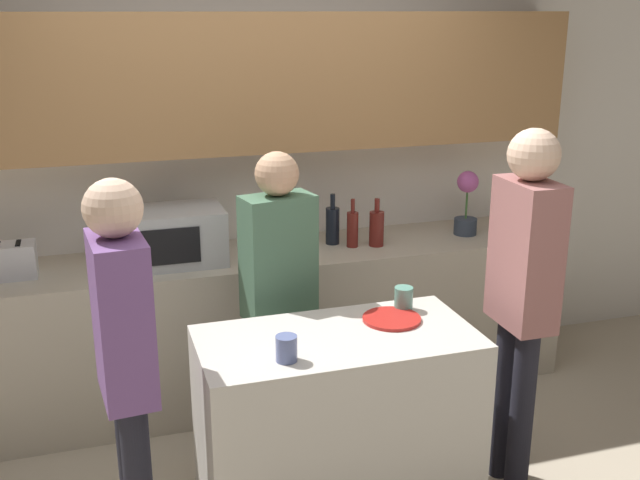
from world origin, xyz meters
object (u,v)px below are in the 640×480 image
Objects in this scene: bottle_1 at (353,229)px; person_right at (125,352)px; potted_plant at (467,203)px; cup_1 at (404,298)px; toaster at (10,261)px; person_center at (279,284)px; bottle_2 at (377,228)px; microwave at (175,236)px; bottle_0 at (333,225)px; cup_0 at (286,348)px; person_left at (523,282)px; plate_on_island at (392,319)px.

bottle_1 is 1.85m from person_right.
potted_plant reaches higher than cup_1.
cup_1 is 0.07× the size of person_right.
person_center is at bearing -27.06° from toaster.
potted_plant reaches higher than toaster.
potted_plant is at bearing 116.20° from person_right.
bottle_2 is (2.00, -0.05, 0.02)m from toaster.
microwave is 1.37m from cup_1.
bottle_2 is at bearing -26.47° from bottle_0.
potted_plant reaches higher than cup_0.
person_center is at bearing -125.79° from bottle_0.
bottle_0 is at bearing 175.87° from potted_plant.
toaster is at bearing 62.43° from person_left.
microwave is 0.92m from bottle_0.
plate_on_island is at bearing -100.75° from bottle_1.
potted_plant is 1.50m from person_center.
person_right is at bearing 28.62° from person_center.
plate_on_island is 2.49× the size of cup_0.
person_center is at bearing 124.89° from person_right.
plate_on_island is (1.65, -1.12, -0.08)m from toaster.
person_left reaches higher than plate_on_island.
person_left reaches higher than cup_1.
cup_1 is (-0.11, -0.99, -0.05)m from bottle_1.
person_left reaches higher than toaster.
cup_0 is at bearing -137.75° from potted_plant.
microwave is 1.81× the size of bottle_1.
microwave is 0.32× the size of person_right.
bottle_1 is at bearing -0.96° from toaster.
bottle_0 is 2.88× the size of cup_0.
person_center reaches higher than bottle_0.
bottle_0 is 0.87m from person_center.
cup_0 is (-0.66, -1.43, -0.06)m from bottle_0.
person_center is 0.99m from person_right.
cup_0 is (1.11, -1.37, -0.03)m from toaster.
toaster is (-0.85, 0.00, -0.06)m from microwave.
person_right is at bearing -105.15° from microwave.
toaster is 0.66× the size of potted_plant.
potted_plant is 2.04m from cup_0.
person_right reaches higher than cup_1.
microwave is 4.97× the size of cup_0.
microwave reaches higher than bottle_1.
plate_on_island is at bearing -34.15° from toaster.
person_center is (-0.74, -0.59, -0.06)m from bottle_2.
person_center is at bearing 77.91° from cup_0.
bottle_2 is (1.15, -0.05, -0.04)m from microwave.
person_center is 0.96× the size of person_right.
cup_1 is 1.28m from person_right.
microwave reaches higher than cup_0.
potted_plant is 0.62m from bottle_2.
person_center reaches higher than plate_on_island.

